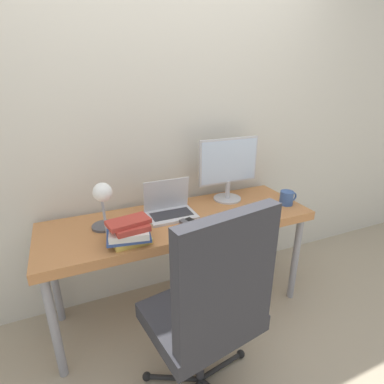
{
  "coord_description": "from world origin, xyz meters",
  "views": [
    {
      "loc": [
        -0.64,
        -1.38,
        1.64
      ],
      "look_at": [
        0.07,
        0.26,
        0.93
      ],
      "focal_mm": 28.0,
      "sensor_mm": 36.0,
      "label": 1
    }
  ],
  "objects_px": {
    "book_stack": "(129,231)",
    "office_chair": "(212,304)",
    "laptop": "(170,208)",
    "monitor": "(229,166)",
    "mug": "(287,198)",
    "desk_lamp": "(103,201)"
  },
  "relations": [
    {
      "from": "book_stack",
      "to": "office_chair",
      "type": "bearing_deg",
      "value": -62.28
    },
    {
      "from": "monitor",
      "to": "desk_lamp",
      "type": "height_order",
      "value": "monitor"
    },
    {
      "from": "office_chair",
      "to": "mug",
      "type": "relative_size",
      "value": 8.16
    },
    {
      "from": "office_chair",
      "to": "book_stack",
      "type": "distance_m",
      "value": 0.6
    },
    {
      "from": "laptop",
      "to": "mug",
      "type": "relative_size",
      "value": 2.27
    },
    {
      "from": "laptop",
      "to": "mug",
      "type": "bearing_deg",
      "value": -11.58
    },
    {
      "from": "laptop",
      "to": "monitor",
      "type": "bearing_deg",
      "value": 10.03
    },
    {
      "from": "office_chair",
      "to": "mug",
      "type": "distance_m",
      "value": 1.09
    },
    {
      "from": "laptop",
      "to": "mug",
      "type": "distance_m",
      "value": 0.86
    },
    {
      "from": "laptop",
      "to": "office_chair",
      "type": "bearing_deg",
      "value": -94.71
    },
    {
      "from": "monitor",
      "to": "book_stack",
      "type": "height_order",
      "value": "monitor"
    },
    {
      "from": "desk_lamp",
      "to": "office_chair",
      "type": "relative_size",
      "value": 0.29
    },
    {
      "from": "desk_lamp",
      "to": "office_chair",
      "type": "height_order",
      "value": "office_chair"
    },
    {
      "from": "laptop",
      "to": "office_chair",
      "type": "relative_size",
      "value": 0.28
    },
    {
      "from": "book_stack",
      "to": "mug",
      "type": "xyz_separation_m",
      "value": [
        1.17,
        0.08,
        -0.02
      ]
    },
    {
      "from": "monitor",
      "to": "book_stack",
      "type": "bearing_deg",
      "value": -157.75
    },
    {
      "from": "laptop",
      "to": "office_chair",
      "type": "distance_m",
      "value": 0.77
    },
    {
      "from": "desk_lamp",
      "to": "office_chair",
      "type": "bearing_deg",
      "value": -60.25
    },
    {
      "from": "monitor",
      "to": "mug",
      "type": "bearing_deg",
      "value": -36.69
    },
    {
      "from": "monitor",
      "to": "desk_lamp",
      "type": "xyz_separation_m",
      "value": [
        -0.93,
        -0.19,
        -0.05
      ]
    },
    {
      "from": "laptop",
      "to": "monitor",
      "type": "height_order",
      "value": "monitor"
    },
    {
      "from": "laptop",
      "to": "book_stack",
      "type": "distance_m",
      "value": 0.41
    }
  ]
}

